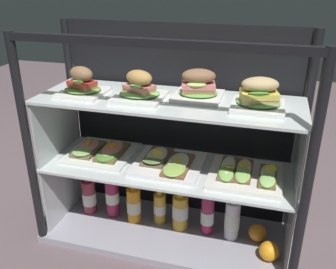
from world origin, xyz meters
TOP-DOWN VIEW (x-y plane):
  - ground_plane at (0.00, 0.00)m, footprint 6.00×6.00m
  - case_base_deck at (0.00, 0.00)m, footprint 1.11×0.42m
  - case_frame at (0.00, 0.11)m, footprint 1.11×0.42m
  - riser_lower_tier at (0.00, 0.00)m, footprint 1.04×0.35m
  - shelf_lower_glass at (0.00, 0.00)m, footprint 1.06×0.36m
  - riser_upper_tier at (0.00, 0.00)m, footprint 1.04×0.35m
  - shelf_upper_glass at (0.00, 0.00)m, footprint 1.06×0.36m
  - plated_roll_sandwich_left_of_center at (-0.36, -0.03)m, footprint 0.18×0.18m
  - plated_roll_sandwich_right_of_center at (-0.11, -0.02)m, footprint 0.19×0.19m
  - plated_roll_sandwich_far_left at (0.11, 0.05)m, footprint 0.19×0.19m
  - plated_roll_sandwich_near_left_corner at (0.35, -0.01)m, footprint 0.19×0.19m
  - open_sandwich_tray_far_right at (-0.32, 0.02)m, footprint 0.29×0.28m
  - open_sandwich_tray_near_right_corner at (-0.00, 0.00)m, footprint 0.29×0.28m
  - open_sandwich_tray_mid_right at (0.32, -0.00)m, footprint 0.29×0.28m
  - juice_bottle_tucked_behind at (-0.41, 0.03)m, footprint 0.07×0.07m
  - juice_bottle_front_fourth at (-0.29, 0.04)m, footprint 0.07×0.07m
  - juice_bottle_near_post at (-0.18, 0.03)m, footprint 0.07×0.07m
  - juice_bottle_front_middle at (-0.05, 0.05)m, footprint 0.06×0.06m
  - juice_bottle_front_left_end at (0.05, 0.03)m, footprint 0.07×0.07m
  - juice_bottle_back_right at (0.17, 0.04)m, footprint 0.06×0.06m
  - juice_bottle_front_second at (0.29, 0.03)m, footprint 0.07×0.07m
  - orange_fruit_beside_bottles at (0.45, -0.07)m, footprint 0.08×0.08m
  - orange_fruit_near_left_post at (0.40, 0.04)m, footprint 0.08×0.08m

SIDE VIEW (x-z plane):
  - ground_plane at x=0.00m, z-range -0.02..0.00m
  - case_base_deck at x=0.00m, z-range 0.00..0.03m
  - orange_fruit_near_left_post at x=0.40m, z-range 0.03..0.11m
  - orange_fruit_beside_bottles at x=0.45m, z-range 0.03..0.11m
  - juice_bottle_front_middle at x=-0.05m, z-range 0.01..0.22m
  - juice_bottle_near_post at x=-0.18m, z-range 0.01..0.23m
  - juice_bottle_tucked_behind at x=-0.41m, z-range 0.01..0.23m
  - juice_bottle_front_second at x=0.29m, z-range 0.01..0.24m
  - juice_bottle_front_left_end at x=0.05m, z-range 0.01..0.24m
  - juice_bottle_back_right at x=0.17m, z-range 0.01..0.26m
  - juice_bottle_front_fourth at x=-0.29m, z-range 0.01..0.26m
  - riser_lower_tier at x=0.00m, z-range 0.03..0.35m
  - shelf_lower_glass at x=0.00m, z-range 0.35..0.36m
  - open_sandwich_tray_far_right at x=-0.32m, z-range 0.35..0.41m
  - open_sandwich_tray_near_right_corner at x=0.00m, z-range 0.35..0.41m
  - open_sandwich_tray_mid_right at x=0.32m, z-range 0.35..0.41m
  - case_frame at x=0.00m, z-range 0.04..0.97m
  - riser_upper_tier at x=0.00m, z-range 0.36..0.65m
  - shelf_upper_glass at x=0.00m, z-range 0.65..0.67m
  - plated_roll_sandwich_right_of_center at x=-0.11m, z-range 0.65..0.76m
  - plated_roll_sandwich_left_of_center at x=-0.36m, z-range 0.65..0.76m
  - plated_roll_sandwich_far_left at x=0.11m, z-range 0.65..0.77m
  - plated_roll_sandwich_near_left_corner at x=0.35m, z-range 0.65..0.77m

